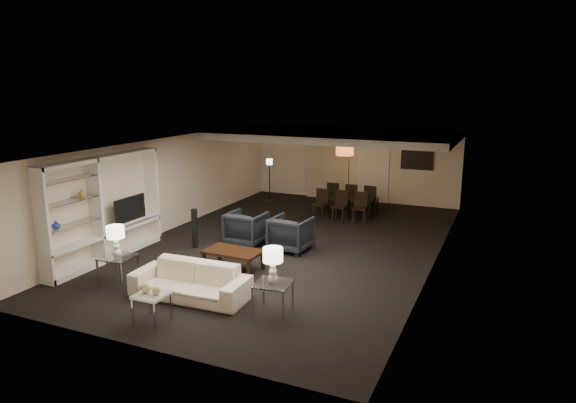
# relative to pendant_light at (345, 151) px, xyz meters

# --- Properties ---
(floor) EXTENTS (11.00, 11.00, 0.00)m
(floor) POSITION_rel_pendant_light_xyz_m (-0.30, -3.50, -1.92)
(floor) COLOR black
(floor) RESTS_ON ground
(ceiling) EXTENTS (7.00, 11.00, 0.02)m
(ceiling) POSITION_rel_pendant_light_xyz_m (-0.30, -3.50, 0.58)
(ceiling) COLOR silver
(ceiling) RESTS_ON ground
(wall_back) EXTENTS (7.00, 0.02, 2.50)m
(wall_back) POSITION_rel_pendant_light_xyz_m (-0.30, 2.00, -0.67)
(wall_back) COLOR beige
(wall_back) RESTS_ON ground
(wall_front) EXTENTS (7.00, 0.02, 2.50)m
(wall_front) POSITION_rel_pendant_light_xyz_m (-0.30, -9.00, -0.67)
(wall_front) COLOR beige
(wall_front) RESTS_ON ground
(wall_left) EXTENTS (0.02, 11.00, 2.50)m
(wall_left) POSITION_rel_pendant_light_xyz_m (-3.80, -3.50, -0.67)
(wall_left) COLOR beige
(wall_left) RESTS_ON ground
(wall_right) EXTENTS (0.02, 11.00, 2.50)m
(wall_right) POSITION_rel_pendant_light_xyz_m (3.20, -3.50, -0.67)
(wall_right) COLOR beige
(wall_right) RESTS_ON ground
(ceiling_soffit) EXTENTS (7.00, 4.00, 0.20)m
(ceiling_soffit) POSITION_rel_pendant_light_xyz_m (-0.30, 0.00, 0.48)
(ceiling_soffit) COLOR silver
(ceiling_soffit) RESTS_ON ceiling
(curtains) EXTENTS (1.50, 0.12, 2.40)m
(curtains) POSITION_rel_pendant_light_xyz_m (-1.20, 1.92, -0.72)
(curtains) COLOR beige
(curtains) RESTS_ON wall_back
(door) EXTENTS (0.90, 0.05, 2.10)m
(door) POSITION_rel_pendant_light_xyz_m (0.40, 1.97, -0.87)
(door) COLOR silver
(door) RESTS_ON wall_back
(painting) EXTENTS (0.95, 0.04, 0.65)m
(painting) POSITION_rel_pendant_light_xyz_m (1.80, 1.96, -0.37)
(painting) COLOR #142D38
(painting) RESTS_ON wall_back
(media_unit) EXTENTS (0.38, 3.40, 2.35)m
(media_unit) POSITION_rel_pendant_light_xyz_m (-3.61, -6.10, -0.74)
(media_unit) COLOR white
(media_unit) RESTS_ON wall_left
(pendant_light) EXTENTS (0.52, 0.52, 0.24)m
(pendant_light) POSITION_rel_pendant_light_xyz_m (0.00, 0.00, 0.00)
(pendant_light) COLOR #D8591E
(pendant_light) RESTS_ON ceiling_soffit
(sofa) EXTENTS (2.23, 0.94, 0.64)m
(sofa) POSITION_rel_pendant_light_xyz_m (-0.68, -7.14, -1.60)
(sofa) COLOR beige
(sofa) RESTS_ON floor
(coffee_table) EXTENTS (1.24, 0.76, 0.43)m
(coffee_table) POSITION_rel_pendant_light_xyz_m (-0.68, -5.54, -1.70)
(coffee_table) COLOR black
(coffee_table) RESTS_ON floor
(armchair_left) EXTENTS (0.90, 0.92, 0.82)m
(armchair_left) POSITION_rel_pendant_light_xyz_m (-1.28, -3.84, -1.51)
(armchair_left) COLOR black
(armchair_left) RESTS_ON floor
(armchair_right) EXTENTS (0.93, 0.95, 0.82)m
(armchair_right) POSITION_rel_pendant_light_xyz_m (-0.08, -3.84, -1.51)
(armchair_right) COLOR black
(armchair_right) RESTS_ON floor
(side_table_left) EXTENTS (0.65, 0.65, 0.56)m
(side_table_left) POSITION_rel_pendant_light_xyz_m (-2.38, -7.14, -1.64)
(side_table_left) COLOR white
(side_table_left) RESTS_ON floor
(side_table_right) EXTENTS (0.66, 0.66, 0.56)m
(side_table_right) POSITION_rel_pendant_light_xyz_m (1.02, -7.14, -1.64)
(side_table_right) COLOR silver
(side_table_right) RESTS_ON floor
(table_lamp_left) EXTENTS (0.36, 0.36, 0.62)m
(table_lamp_left) POSITION_rel_pendant_light_xyz_m (-2.38, -7.14, -1.04)
(table_lamp_left) COLOR white
(table_lamp_left) RESTS_ON side_table_left
(table_lamp_right) EXTENTS (0.38, 0.38, 0.62)m
(table_lamp_right) POSITION_rel_pendant_light_xyz_m (1.02, -7.14, -1.04)
(table_lamp_right) COLOR beige
(table_lamp_right) RESTS_ON side_table_right
(marble_table) EXTENTS (0.51, 0.51, 0.50)m
(marble_table) POSITION_rel_pendant_light_xyz_m (-0.68, -8.24, -1.67)
(marble_table) COLOR silver
(marble_table) RESTS_ON floor
(gold_gourd_a) EXTENTS (0.16, 0.16, 0.16)m
(gold_gourd_a) POSITION_rel_pendant_light_xyz_m (-0.78, -8.24, -1.34)
(gold_gourd_a) COLOR #D5BE71
(gold_gourd_a) RESTS_ON marble_table
(gold_gourd_b) EXTENTS (0.14, 0.14, 0.14)m
(gold_gourd_b) POSITION_rel_pendant_light_xyz_m (-0.58, -8.24, -1.35)
(gold_gourd_b) COLOR #CEBC6D
(gold_gourd_b) RESTS_ON marble_table
(television) EXTENTS (0.99, 0.13, 0.57)m
(television) POSITION_rel_pendant_light_xyz_m (-3.58, -5.42, -0.88)
(television) COLOR black
(television) RESTS_ON media_unit
(vase_blue) EXTENTS (0.17, 0.17, 0.18)m
(vase_blue) POSITION_rel_pendant_light_xyz_m (-3.61, -7.44, -0.77)
(vase_blue) COLOR #24369E
(vase_blue) RESTS_ON media_unit
(vase_amber) EXTENTS (0.18, 0.18, 0.18)m
(vase_amber) POSITION_rel_pendant_light_xyz_m (-3.61, -6.70, -0.27)
(vase_amber) COLOR #AC8839
(vase_amber) RESTS_ON media_unit
(floor_speaker) EXTENTS (0.12, 0.12, 0.97)m
(floor_speaker) POSITION_rel_pendant_light_xyz_m (-2.28, -4.59, -1.44)
(floor_speaker) COLOR black
(floor_speaker) RESTS_ON floor
(dining_table) EXTENTS (1.75, 1.14, 0.58)m
(dining_table) POSITION_rel_pendant_light_xyz_m (0.12, -0.10, -1.63)
(dining_table) COLOR black
(dining_table) RESTS_ON floor
(chair_nl) EXTENTS (0.41, 0.41, 0.86)m
(chair_nl) POSITION_rel_pendant_light_xyz_m (-0.48, -0.75, -1.49)
(chair_nl) COLOR black
(chair_nl) RESTS_ON floor
(chair_nm) EXTENTS (0.40, 0.40, 0.86)m
(chair_nm) POSITION_rel_pendant_light_xyz_m (0.12, -0.75, -1.49)
(chair_nm) COLOR black
(chair_nm) RESTS_ON floor
(chair_nr) EXTENTS (0.44, 0.44, 0.86)m
(chair_nr) POSITION_rel_pendant_light_xyz_m (0.72, -0.75, -1.49)
(chair_nr) COLOR black
(chair_nr) RESTS_ON floor
(chair_fl) EXTENTS (0.42, 0.42, 0.86)m
(chair_fl) POSITION_rel_pendant_light_xyz_m (-0.48, 0.55, -1.49)
(chair_fl) COLOR black
(chair_fl) RESTS_ON floor
(chair_fm) EXTENTS (0.41, 0.41, 0.86)m
(chair_fm) POSITION_rel_pendant_light_xyz_m (0.12, 0.55, -1.49)
(chair_fm) COLOR black
(chair_fm) RESTS_ON floor
(chair_fr) EXTENTS (0.41, 0.41, 0.86)m
(chair_fr) POSITION_rel_pendant_light_xyz_m (0.72, 0.55, -1.49)
(chair_fr) COLOR black
(chair_fr) RESTS_ON floor
(floor_lamp) EXTENTS (0.23, 0.23, 1.43)m
(floor_lamp) POSITION_rel_pendant_light_xyz_m (-2.83, 0.69, -1.20)
(floor_lamp) COLOR black
(floor_lamp) RESTS_ON floor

